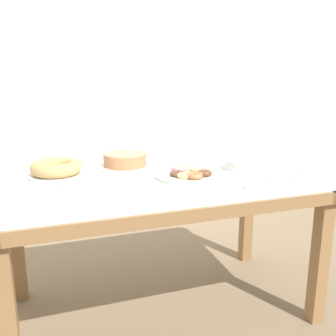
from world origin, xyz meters
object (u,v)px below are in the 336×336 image
Objects in this scene: pastry_platter at (191,174)px; cake_golden_bundt at (56,169)px; tealight_near_cakes at (248,187)px; tealight_right_edge at (270,180)px; tealight_left_edge at (61,189)px; tealight_centre at (299,175)px; plate_stack at (243,164)px; cake_chocolate_round at (125,161)px.

cake_golden_bundt is at bearing 160.33° from pastry_platter.
tealight_near_cakes is 1.00× the size of tealight_right_edge.
tealight_centre is at bearing -7.37° from tealight_left_edge.
tealight_right_edge is at bearing 21.79° from tealight_near_cakes.
tealight_left_edge is 1.00× the size of tealight_right_edge.
cake_golden_bundt is 0.79× the size of pastry_platter.
cake_golden_bundt reaches higher than tealight_left_edge.
cake_golden_bundt is 7.21× the size of tealight_right_edge.
tealight_left_edge and tealight_near_cakes have the same top height.
tealight_near_cakes is at bearing -59.26° from pastry_platter.
tealight_near_cakes is (0.81, -0.51, -0.03)m from cake_golden_bundt.
pastry_platter is 9.15× the size of tealight_centre.
pastry_platter reaches higher than tealight_near_cakes.
pastry_platter is at bearing 3.18° from tealight_left_edge.
tealight_centre is (0.35, 0.09, 0.00)m from tealight_near_cakes.
tealight_near_cakes is at bearing -116.17° from plate_stack.
tealight_left_edge is at bearing 172.63° from tealight_centre.
tealight_centre is (1.16, -0.41, -0.03)m from cake_golden_bundt.
cake_chocolate_round is 1.05× the size of cake_golden_bundt.
tealight_near_cakes is at bearing -164.89° from tealight_centre.
plate_stack is at bearing 63.83° from tealight_near_cakes.
tealight_centre is at bearing -19.76° from pastry_platter.
tealight_right_edge is (0.60, -0.51, -0.03)m from cake_chocolate_round.
cake_chocolate_round is 0.38m from cake_golden_bundt.
tealight_near_cakes is at bearing -32.13° from cake_golden_bundt.
cake_chocolate_round is at bearing 148.64° from tealight_centre.
tealight_near_cakes is at bearing -16.83° from tealight_left_edge.
tealight_centre is 1.00× the size of tealight_right_edge.
plate_stack is at bearing 5.94° from tealight_left_edge.
cake_chocolate_round reaches higher than tealight_left_edge.
tealight_centre is at bearing -54.44° from plate_stack.
tealight_left_edge is (-0.64, -0.04, -0.00)m from pastry_platter.
cake_golden_bundt is 0.96m from tealight_near_cakes.
tealight_right_edge is at bearing -170.93° from tealight_centre.
pastry_platter is 1.74× the size of plate_stack.
cake_golden_bundt reaches higher than tealight_centre.
cake_chocolate_round is 7.58× the size of tealight_centre.
tealight_centre is at bearing 9.07° from tealight_right_edge.
cake_golden_bundt is 1.07m from tealight_right_edge.
cake_golden_bundt reaches higher than plate_stack.
plate_stack is at bearing 88.14° from tealight_right_edge.
cake_golden_bundt is 7.21× the size of tealight_near_cakes.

